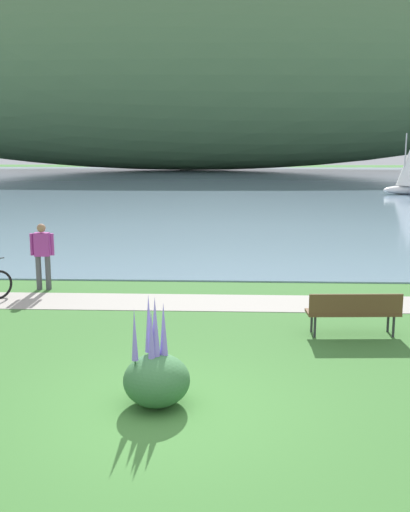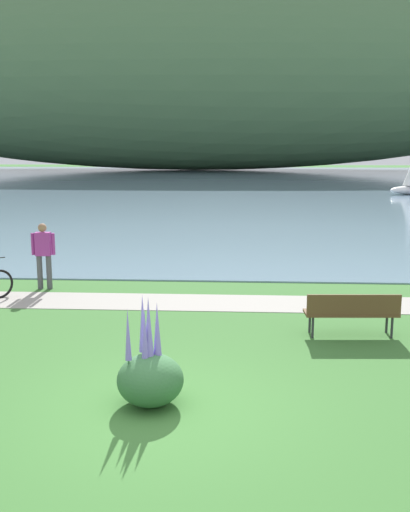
{
  "view_description": "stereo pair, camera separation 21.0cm",
  "coord_description": "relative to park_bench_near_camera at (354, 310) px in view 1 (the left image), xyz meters",
  "views": [
    {
      "loc": [
        0.88,
        -7.79,
        3.7
      ],
      "look_at": [
        0.28,
        6.47,
        1.0
      ],
      "focal_mm": 41.7,
      "sensor_mm": 36.0,
      "label": 1
    },
    {
      "loc": [
        1.09,
        -7.78,
        3.7
      ],
      "look_at": [
        0.28,
        6.47,
        1.0
      ],
      "focal_mm": 41.7,
      "sensor_mm": 36.0,
      "label": 2
    }
  ],
  "objects": [
    {
      "name": "ground_plane",
      "position": [
        -3.3,
        -3.46,
        -0.52
      ],
      "size": [
        200.0,
        200.0,
        0.0
      ],
      "primitive_type": "plane",
      "color": "#3D7533"
    },
    {
      "name": "bay_water",
      "position": [
        -3.3,
        44.51,
        -0.5
      ],
      "size": [
        180.0,
        80.0,
        0.04
      ],
      "primitive_type": "cube",
      "color": "#7A99B2",
      "rests_on": "ground"
    },
    {
      "name": "distant_hillside",
      "position": [
        -8.6,
        74.22,
        12.88
      ],
      "size": [
        114.16,
        28.0,
        26.73
      ],
      "primitive_type": "ellipsoid",
      "color": "#4C7047",
      "rests_on": "bay_water"
    },
    {
      "name": "shoreline_path",
      "position": [
        -3.3,
        2.33,
        -0.52
      ],
      "size": [
        60.0,
        1.5,
        0.01
      ],
      "primitive_type": "cube",
      "color": "#A39E93",
      "rests_on": "ground"
    },
    {
      "name": "park_bench_near_camera",
      "position": [
        0.0,
        0.0,
        0.0
      ],
      "size": [
        1.82,
        0.58,
        0.88
      ],
      "color": "brown",
      "rests_on": "ground"
    },
    {
      "name": "person_at_shoreline",
      "position": [
        -7.2,
        3.48,
        0.46
      ],
      "size": [
        0.61,
        0.24,
        1.71
      ],
      "color": "#4C4C51",
      "rests_on": "ground"
    },
    {
      "name": "echium_bush_mid_cluster",
      "position": [
        -3.45,
        -3.27,
        -0.09
      ],
      "size": [
        0.96,
        0.96,
        1.61
      ],
      "color": "#386B3D",
      "rests_on": "ground"
    }
  ]
}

